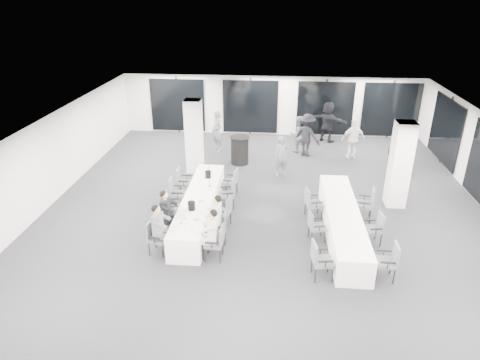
% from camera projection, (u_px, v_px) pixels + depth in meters
% --- Properties ---
extents(room, '(14.04, 16.04, 2.84)m').
position_uv_depth(room, '(294.00, 161.00, 13.86)').
color(room, '#222327').
rests_on(room, ground).
extents(column_left, '(0.60, 0.60, 2.80)m').
position_uv_depth(column_left, '(194.00, 137.00, 16.04)').
color(column_left, white).
rests_on(column_left, floor).
extents(column_right, '(0.60, 0.60, 2.80)m').
position_uv_depth(column_right, '(400.00, 165.00, 13.48)').
color(column_right, white).
rests_on(column_right, floor).
extents(banquet_table_main, '(0.90, 5.00, 0.75)m').
position_uv_depth(banquet_table_main, '(199.00, 207.00, 13.09)').
color(banquet_table_main, white).
rests_on(banquet_table_main, floor).
extents(banquet_table_side, '(0.90, 5.00, 0.75)m').
position_uv_depth(banquet_table_side, '(342.00, 222.00, 12.23)').
color(banquet_table_side, white).
rests_on(banquet_table_side, floor).
extents(cocktail_table, '(0.81, 0.81, 1.12)m').
position_uv_depth(cocktail_table, '(240.00, 150.00, 17.10)').
color(cocktail_table, black).
rests_on(cocktail_table, floor).
extents(chair_main_left_near, '(0.53, 0.57, 0.92)m').
position_uv_depth(chair_main_left_near, '(155.00, 235.00, 11.31)').
color(chair_main_left_near, '#4B4E53').
rests_on(chair_main_left_near, floor).
extents(chair_main_left_second, '(0.53, 0.55, 0.87)m').
position_uv_depth(chair_main_left_second, '(164.00, 220.00, 12.08)').
color(chair_main_left_second, '#4B4E53').
rests_on(chair_main_left_second, floor).
extents(chair_main_left_mid, '(0.53, 0.57, 0.91)m').
position_uv_depth(chair_main_left_mid, '(171.00, 205.00, 12.89)').
color(chair_main_left_mid, '#4B4E53').
rests_on(chair_main_left_mid, floor).
extents(chair_main_left_fourth, '(0.57, 0.62, 1.04)m').
position_uv_depth(chair_main_left_fourth, '(176.00, 192.00, 13.55)').
color(chair_main_left_fourth, '#4B4E53').
rests_on(chair_main_left_fourth, floor).
extents(chair_main_left_far, '(0.50, 0.56, 0.98)m').
position_uv_depth(chair_main_left_far, '(183.00, 180.00, 14.44)').
color(chair_main_left_far, '#4B4E53').
rests_on(chair_main_left_far, floor).
extents(chair_main_right_near, '(0.50, 0.55, 0.94)m').
position_uv_depth(chair_main_right_near, '(217.00, 241.00, 11.04)').
color(chair_main_right_near, '#4B4E53').
rests_on(chair_main_right_near, floor).
extents(chair_main_right_second, '(0.52, 0.56, 0.92)m').
position_uv_depth(chair_main_right_second, '(221.00, 225.00, 11.79)').
color(chair_main_right_second, '#4B4E53').
rests_on(chair_main_right_second, floor).
extents(chair_main_right_mid, '(0.57, 0.60, 0.95)m').
position_uv_depth(chair_main_right_mid, '(225.00, 210.00, 12.55)').
color(chair_main_right_mid, '#4B4E53').
rests_on(chair_main_right_mid, floor).
extents(chair_main_right_fourth, '(0.58, 0.61, 0.95)m').
position_uv_depth(chair_main_right_fourth, '(229.00, 192.00, 13.64)').
color(chair_main_right_fourth, '#4B4E53').
rests_on(chair_main_right_fourth, floor).
extents(chair_main_right_far, '(0.55, 0.58, 0.94)m').
position_uv_depth(chair_main_right_far, '(232.00, 180.00, 14.52)').
color(chair_main_right_far, '#4B4E53').
rests_on(chair_main_right_far, floor).
extents(chair_side_left_near, '(0.57, 0.61, 0.99)m').
position_uv_depth(chair_side_left_near, '(319.00, 258.00, 10.28)').
color(chair_side_left_near, '#4B4E53').
rests_on(chair_side_left_near, floor).
extents(chair_side_left_mid, '(0.52, 0.55, 0.87)m').
position_uv_depth(chair_side_left_mid, '(315.00, 225.00, 11.87)').
color(chair_side_left_mid, '#4B4E53').
rests_on(chair_side_left_mid, floor).
extents(chair_side_left_far, '(0.59, 0.62, 0.97)m').
position_uv_depth(chair_side_left_far, '(311.00, 201.00, 13.03)').
color(chair_side_left_far, '#4B4E53').
rests_on(chair_side_left_far, floor).
extents(chair_side_right_near, '(0.50, 0.56, 0.97)m').
position_uv_depth(chair_side_right_near, '(389.00, 259.00, 10.26)').
color(chair_side_right_near, '#4B4E53').
rests_on(chair_side_right_near, floor).
extents(chair_side_right_mid, '(0.53, 0.57, 0.92)m').
position_uv_depth(chair_side_right_mid, '(376.00, 227.00, 11.71)').
color(chair_side_right_mid, '#4B4E53').
rests_on(chair_side_right_mid, floor).
extents(chair_side_right_far, '(0.60, 0.64, 1.02)m').
position_uv_depth(chair_side_right_far, '(367.00, 202.00, 12.93)').
color(chair_side_right_far, '#4B4E53').
rests_on(chair_side_right_far, floor).
extents(seated_guest_a, '(0.50, 0.38, 1.44)m').
position_uv_depth(seated_guest_a, '(160.00, 226.00, 11.16)').
color(seated_guest_a, slate).
rests_on(seated_guest_a, floor).
extents(seated_guest_b, '(0.50, 0.38, 1.44)m').
position_uv_depth(seated_guest_b, '(168.00, 211.00, 11.92)').
color(seated_guest_b, black).
rests_on(seated_guest_b, floor).
extents(seated_guest_c, '(0.50, 0.38, 1.44)m').
position_uv_depth(seated_guest_c, '(210.00, 231.00, 10.95)').
color(seated_guest_c, silver).
rests_on(seated_guest_c, floor).
extents(seated_guest_d, '(0.50, 0.38, 1.44)m').
position_uv_depth(seated_guest_d, '(215.00, 216.00, 11.67)').
color(seated_guest_d, silver).
rests_on(seated_guest_d, floor).
extents(standing_guest_a, '(0.76, 0.68, 1.74)m').
position_uv_depth(standing_guest_a, '(282.00, 154.00, 15.87)').
color(standing_guest_a, slate).
rests_on(standing_guest_a, floor).
extents(standing_guest_b, '(1.00, 0.82, 1.79)m').
position_uv_depth(standing_guest_b, '(298.00, 132.00, 18.21)').
color(standing_guest_b, slate).
rests_on(standing_guest_b, floor).
extents(standing_guest_c, '(1.47, 1.31, 2.04)m').
position_uv_depth(standing_guest_c, '(307.00, 133.00, 17.71)').
color(standing_guest_c, black).
rests_on(standing_guest_c, floor).
extents(standing_guest_d, '(1.20, 0.80, 1.88)m').
position_uv_depth(standing_guest_d, '(353.00, 136.00, 17.49)').
color(standing_guest_d, silver).
rests_on(standing_guest_d, floor).
extents(standing_guest_e, '(0.77, 1.06, 2.01)m').
position_uv_depth(standing_guest_e, '(402.00, 144.00, 16.42)').
color(standing_guest_e, black).
rests_on(standing_guest_e, floor).
extents(standing_guest_f, '(2.02, 1.69, 2.11)m').
position_uv_depth(standing_guest_f, '(328.00, 119.00, 19.38)').
color(standing_guest_f, black).
rests_on(standing_guest_f, floor).
extents(standing_guest_g, '(0.91, 0.94, 2.00)m').
position_uv_depth(standing_guest_g, '(217.00, 129.00, 18.24)').
color(standing_guest_g, slate).
rests_on(standing_guest_g, floor).
extents(standing_guest_h, '(0.65, 0.93, 1.78)m').
position_uv_depth(standing_guest_h, '(395.00, 155.00, 15.74)').
color(standing_guest_h, black).
rests_on(standing_guest_h, floor).
extents(ice_bucket_near, '(0.22, 0.22, 0.24)m').
position_uv_depth(ice_bucket_near, '(192.00, 206.00, 12.09)').
color(ice_bucket_near, black).
rests_on(ice_bucket_near, banquet_table_main).
extents(ice_bucket_far, '(0.20, 0.20, 0.23)m').
position_uv_depth(ice_bucket_far, '(208.00, 174.00, 14.13)').
color(ice_bucket_far, black).
rests_on(ice_bucket_far, banquet_table_main).
extents(water_bottle_a, '(0.06, 0.06, 0.20)m').
position_uv_depth(water_bottle_a, '(181.00, 222.00, 11.32)').
color(water_bottle_a, silver).
rests_on(water_bottle_a, banquet_table_main).
extents(water_bottle_b, '(0.07, 0.07, 0.23)m').
position_uv_depth(water_bottle_b, '(210.00, 185.00, 13.40)').
color(water_bottle_b, silver).
rests_on(water_bottle_b, banquet_table_main).
extents(water_bottle_c, '(0.07, 0.07, 0.22)m').
position_uv_depth(water_bottle_c, '(209.00, 170.00, 14.49)').
color(water_bottle_c, silver).
rests_on(water_bottle_c, banquet_table_main).
extents(plate_a, '(0.18, 0.18, 0.03)m').
position_uv_depth(plate_a, '(184.00, 218.00, 11.65)').
color(plate_a, white).
rests_on(plate_a, banquet_table_main).
extents(plate_b, '(0.22, 0.22, 0.03)m').
position_uv_depth(plate_b, '(196.00, 220.00, 11.59)').
color(plate_b, white).
rests_on(plate_b, banquet_table_main).
extents(plate_c, '(0.21, 0.21, 0.03)m').
position_uv_depth(plate_c, '(201.00, 201.00, 12.59)').
color(plate_c, white).
rests_on(plate_c, banquet_table_main).
extents(wine_glass, '(0.07, 0.07, 0.17)m').
position_uv_depth(wine_glass, '(192.00, 227.00, 11.01)').
color(wine_glass, silver).
rests_on(wine_glass, banquet_table_main).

